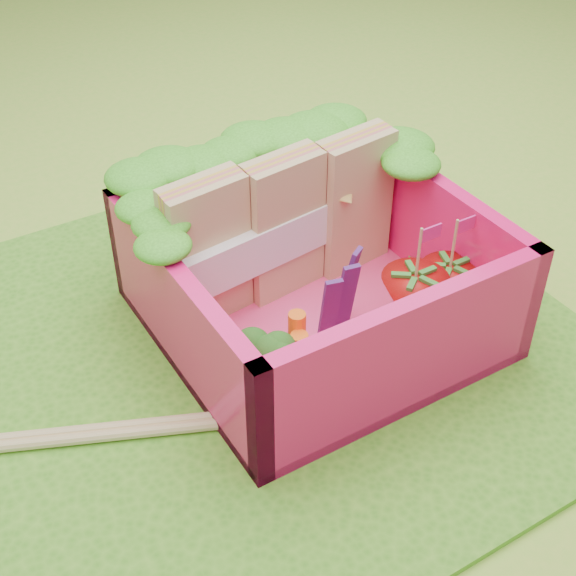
# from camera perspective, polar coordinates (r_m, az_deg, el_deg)

# --- Properties ---
(ground) EXTENTS (14.00, 14.00, 0.00)m
(ground) POSITION_cam_1_polar(r_m,az_deg,el_deg) (3.47, -2.16, -4.02)
(ground) COLOR #86C437
(ground) RESTS_ON ground
(placemat) EXTENTS (2.60, 2.60, 0.03)m
(placemat) POSITION_cam_1_polar(r_m,az_deg,el_deg) (3.46, -2.17, -3.84)
(placemat) COLOR #479221
(placemat) RESTS_ON ground
(bento_floor) EXTENTS (1.30, 1.30, 0.05)m
(bento_floor) POSITION_cam_1_polar(r_m,az_deg,el_deg) (3.51, 1.83, -2.19)
(bento_floor) COLOR #FF4181
(bento_floor) RESTS_ON placemat
(bento_box) EXTENTS (1.30, 1.30, 0.55)m
(bento_box) POSITION_cam_1_polar(r_m,az_deg,el_deg) (3.36, 1.92, 1.06)
(bento_box) COLOR #FF1567
(bento_box) RESTS_ON placemat
(lettuce_ruffle) EXTENTS (1.43, 0.77, 0.11)m
(lettuce_ruffle) POSITION_cam_1_polar(r_m,az_deg,el_deg) (3.51, -2.10, 9.29)
(lettuce_ruffle) COLOR #368518
(lettuce_ruffle) RESTS_ON bento_box
(sandwich_stack) EXTENTS (1.18, 0.31, 0.65)m
(sandwich_stack) POSITION_cam_1_polar(r_m,az_deg,el_deg) (3.48, -0.27, 4.46)
(sandwich_stack) COLOR tan
(sandwich_stack) RESTS_ON bento_floor
(broccoli) EXTENTS (0.31, 0.31, 0.27)m
(broccoli) POSITION_cam_1_polar(r_m,az_deg,el_deg) (3.00, -1.75, -5.35)
(broccoli) COLOR #5D9B4B
(broccoli) RESTS_ON bento_floor
(carrot_sticks) EXTENTS (0.10, 0.13, 0.29)m
(carrot_sticks) POSITION_cam_1_polar(r_m,az_deg,el_deg) (3.13, 0.71, -4.40)
(carrot_sticks) COLOR orange
(carrot_sticks) RESTS_ON bento_floor
(purple_wedges) EXTENTS (0.23, 0.16, 0.38)m
(purple_wedges) POSITION_cam_1_polar(r_m,az_deg,el_deg) (3.29, 3.78, -0.70)
(purple_wedges) COLOR #48195A
(purple_wedges) RESTS_ON bento_floor
(strawberry_left) EXTENTS (0.28, 0.28, 0.52)m
(strawberry_left) POSITION_cam_1_polar(r_m,az_deg,el_deg) (3.37, 8.85, -1.08)
(strawberry_left) COLOR red
(strawberry_left) RESTS_ON bento_floor
(strawberry_right) EXTENTS (0.25, 0.25, 0.49)m
(strawberry_right) POSITION_cam_1_polar(r_m,az_deg,el_deg) (3.48, 11.22, -0.15)
(strawberry_right) COLOR red
(strawberry_right) RESTS_ON bento_floor
(snap_peas) EXTENTS (0.59, 0.56, 0.05)m
(snap_peas) POSITION_cam_1_polar(r_m,az_deg,el_deg) (3.55, 9.25, -1.28)
(snap_peas) COLOR #57B438
(snap_peas) RESTS_ON bento_floor
(chopsticks) EXTENTS (2.14, 0.95, 0.05)m
(chopsticks) POSITION_cam_1_polar(r_m,az_deg,el_deg) (3.14, -15.53, -10.12)
(chopsticks) COLOR tan
(chopsticks) RESTS_ON placemat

